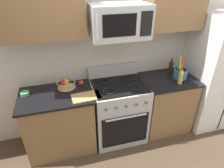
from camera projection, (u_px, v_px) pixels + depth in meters
wall_back at (112, 50)px, 2.82m from camera, size 8.00×0.10×2.60m
counter_left at (60, 122)px, 2.73m from camera, size 0.94×0.64×0.91m
range_oven at (119, 110)px, 2.92m from camera, size 0.76×0.68×1.09m
counter_right at (165, 103)px, 3.11m from camera, size 0.78×0.64×0.91m
refrigerator at (216, 72)px, 3.06m from camera, size 0.81×0.75×1.82m
microwave at (120, 21)px, 2.29m from camera, size 0.70×0.44×0.39m
upper_cabinets_left at (41, 7)px, 2.11m from camera, size 0.93×0.34×0.70m
upper_cabinets_right at (175, 2)px, 2.50m from camera, size 0.77×0.34×0.70m
utensil_crock at (180, 73)px, 2.86m from camera, size 0.19×0.19×0.34m
fruit_basket at (66, 84)px, 2.64m from camera, size 0.25×0.25×0.11m
apple_loose at (81, 83)px, 2.70m from camera, size 0.07×0.07×0.07m
cutting_board at (86, 97)px, 2.45m from camera, size 0.38×0.24×0.02m
bottle_soy at (171, 66)px, 3.02m from camera, size 0.06×0.06×0.23m
bottle_oil at (181, 76)px, 2.70m from camera, size 0.06×0.06×0.24m
prep_bowl at (25, 93)px, 2.49m from camera, size 0.11×0.11×0.04m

